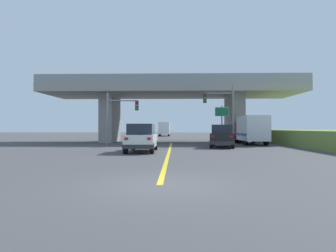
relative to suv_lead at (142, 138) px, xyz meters
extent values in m
plane|color=#424244|center=(1.99, 14.98, -1.02)|extent=(160.00, 160.00, 0.00)
cube|color=gray|center=(1.99, 14.98, 5.33)|extent=(30.67, 8.80, 1.01)
cube|color=gray|center=(-5.77, 14.98, 1.90)|extent=(1.57, 5.28, 5.83)
cube|color=gray|center=(9.75, 14.98, 1.90)|extent=(1.57, 5.28, 5.83)
cube|color=gray|center=(1.99, 10.73, 6.28)|extent=(30.67, 0.20, 0.90)
cube|color=gray|center=(1.99, 19.23, 6.28)|extent=(30.67, 0.20, 0.90)
cube|color=yellow|center=(1.99, 0.08, -1.01)|extent=(0.20, 24.38, 0.01)
cube|color=silver|center=(0.00, 0.12, -0.21)|extent=(1.98, 4.64, 0.90)
cube|color=#1E232D|center=(0.00, -0.23, 0.62)|extent=(1.74, 2.55, 0.76)
cube|color=#2D2D30|center=(0.00, -2.15, -0.52)|extent=(2.02, 0.20, 0.28)
cube|color=red|center=(-0.74, -2.22, 0.01)|extent=(0.24, 0.06, 0.16)
cube|color=red|center=(0.74, -2.22, 0.01)|extent=(0.24, 0.06, 0.16)
cylinder|color=black|center=(-0.89, 1.89, -0.66)|extent=(0.26, 0.72, 0.72)
cylinder|color=black|center=(0.89, 1.89, -0.66)|extent=(0.26, 0.72, 0.72)
cylinder|color=black|center=(-0.89, -1.65, -0.66)|extent=(0.26, 0.72, 0.72)
cylinder|color=black|center=(0.89, -1.65, -0.66)|extent=(0.26, 0.72, 0.72)
cube|color=black|center=(6.70, 5.26, -0.21)|extent=(2.82, 5.06, 0.90)
cube|color=#1E232D|center=(6.64, 4.91, 0.62)|extent=(2.20, 2.90, 0.76)
cube|color=#2D2D30|center=(6.28, 2.96, -0.52)|extent=(2.03, 0.56, 0.28)
cube|color=red|center=(5.54, 3.02, 0.01)|extent=(0.25, 0.10, 0.16)
cube|color=red|center=(7.01, 2.76, 0.01)|extent=(0.25, 0.10, 0.16)
cylinder|color=black|center=(6.15, 7.24, -0.66)|extent=(0.39, 0.75, 0.72)
cylinder|color=black|center=(7.92, 6.91, -0.66)|extent=(0.39, 0.75, 0.72)
cylinder|color=black|center=(5.49, 3.61, -0.66)|extent=(0.39, 0.75, 0.72)
cylinder|color=black|center=(7.25, 3.29, -0.66)|extent=(0.39, 0.75, 0.72)
cube|color=red|center=(10.39, 12.29, 0.38)|extent=(2.20, 2.00, 1.90)
cube|color=silver|center=(10.39, 8.96, 0.69)|extent=(2.31, 4.66, 2.51)
cube|color=#195999|center=(10.39, 8.96, 0.06)|extent=(2.33, 4.57, 0.24)
cylinder|color=black|center=(9.39, 12.29, -0.57)|extent=(0.30, 0.90, 0.90)
cylinder|color=black|center=(11.39, 12.29, -0.57)|extent=(0.30, 0.90, 0.90)
cylinder|color=black|center=(9.39, 7.79, -0.57)|extent=(0.30, 0.90, 0.90)
cylinder|color=black|center=(11.39, 7.79, -0.57)|extent=(0.30, 0.90, 0.90)
cylinder|color=slate|center=(8.25, 8.14, 2.03)|extent=(0.18, 0.18, 6.09)
cylinder|color=slate|center=(6.83, 8.14, 4.21)|extent=(2.83, 0.12, 0.12)
cube|color=#232326|center=(5.41, 8.14, 3.73)|extent=(0.32, 0.26, 0.96)
sphere|color=red|center=(5.41, 7.99, 4.03)|extent=(0.16, 0.16, 0.16)
sphere|color=gold|center=(5.41, 7.99, 3.73)|extent=(0.16, 0.16, 0.16)
sphere|color=green|center=(5.41, 7.99, 3.43)|extent=(0.16, 0.16, 0.16)
cylinder|color=slate|center=(-4.27, 7.27, 1.60)|extent=(0.18, 0.18, 5.22)
cylinder|color=slate|center=(-2.81, 7.27, 3.41)|extent=(2.93, 0.12, 0.12)
cube|color=#232326|center=(-1.34, 7.27, 2.93)|extent=(0.32, 0.26, 0.96)
sphere|color=red|center=(-1.34, 7.12, 3.23)|extent=(0.16, 0.16, 0.16)
sphere|color=gold|center=(-1.34, 7.12, 2.93)|extent=(0.16, 0.16, 0.16)
sphere|color=green|center=(-1.34, 7.12, 2.63)|extent=(0.16, 0.16, 0.16)
cylinder|color=slate|center=(7.74, 11.97, 1.12)|extent=(0.14, 0.14, 4.26)
cube|color=#197242|center=(7.74, 11.91, 2.58)|extent=(1.51, 0.08, 0.94)
cube|color=white|center=(7.74, 11.90, 2.58)|extent=(1.59, 0.04, 1.02)
cube|color=silver|center=(-0.02, 44.82, 0.38)|extent=(2.20, 2.00, 1.90)
cube|color=white|center=(-0.02, 41.32, 0.71)|extent=(2.31, 5.00, 2.56)
cube|color=#197F4C|center=(-0.02, 41.32, 0.07)|extent=(2.33, 4.90, 0.24)
cylinder|color=black|center=(-1.02, 44.82, -0.57)|extent=(0.30, 0.90, 0.90)
cylinder|color=black|center=(0.98, 44.82, -0.57)|extent=(0.30, 0.90, 0.90)
cylinder|color=black|center=(-1.02, 40.07, -0.57)|extent=(0.30, 0.90, 0.90)
cylinder|color=black|center=(0.98, 40.07, -0.57)|extent=(0.30, 0.90, 0.90)
camera|label=1|loc=(2.47, -20.66, 0.69)|focal=30.52mm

